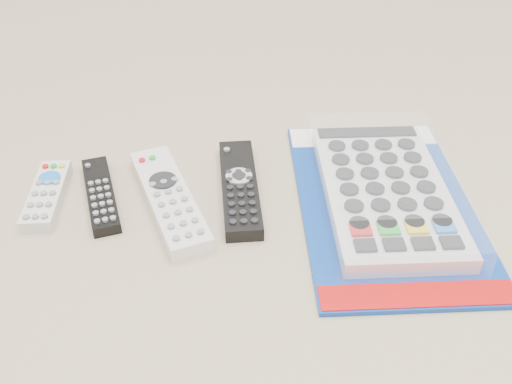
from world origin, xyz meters
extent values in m
plane|color=gray|center=(0.00, 0.00, 0.00)|extent=(5.00, 5.00, 0.00)
cube|color=#BCBCBF|center=(-0.20, 0.07, 0.01)|extent=(0.06, 0.14, 0.02)
cylinder|color=blue|center=(-0.20, 0.10, 0.02)|extent=(0.03, 0.03, 0.00)
cube|color=black|center=(-0.13, 0.06, 0.01)|extent=(0.05, 0.16, 0.02)
cube|color=silver|center=(-0.05, 0.03, 0.01)|extent=(0.10, 0.22, 0.02)
cylinder|color=black|center=(-0.05, 0.06, 0.02)|extent=(0.04, 0.04, 0.00)
cube|color=black|center=(0.05, 0.04, 0.01)|extent=(0.07, 0.20, 0.02)
cylinder|color=silver|center=(0.05, 0.05, 0.02)|extent=(0.04, 0.04, 0.00)
cube|color=navy|center=(0.23, -0.02, 0.00)|extent=(0.27, 0.39, 0.01)
cube|color=white|center=(0.25, 0.13, 0.01)|extent=(0.22, 0.08, 0.00)
cube|color=#A40D0B|center=(0.21, -0.18, 0.01)|extent=(0.22, 0.07, 0.00)
cube|color=silver|center=(0.23, -0.01, 0.02)|extent=(0.19, 0.30, 0.02)
cube|color=white|center=(0.23, -0.01, 0.03)|extent=(0.21, 0.32, 0.04)
camera|label=1|loc=(-0.04, -0.55, 0.48)|focal=40.00mm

